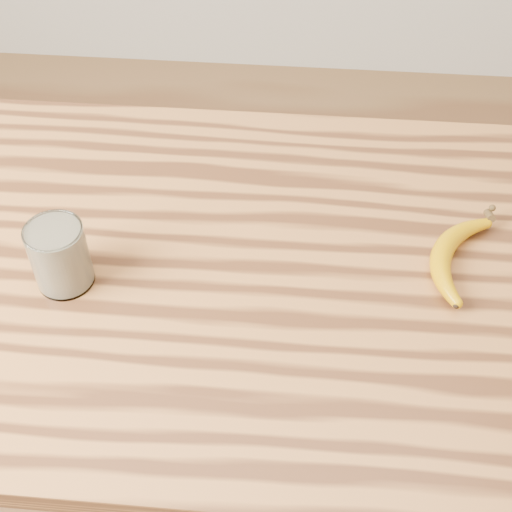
{
  "coord_description": "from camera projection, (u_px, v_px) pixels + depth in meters",
  "views": [
    {
      "loc": [
        0.1,
        -0.75,
        1.73
      ],
      "look_at": [
        0.03,
        -0.01,
        0.93
      ],
      "focal_mm": 50.0,
      "sensor_mm": 36.0,
      "label": 1
    }
  ],
  "objects": [
    {
      "name": "smoothie_glass",
      "position": [
        60.0,
        256.0,
        1.05
      ],
      "size": [
        0.09,
        0.09,
        0.11
      ],
      "color": "white",
      "rests_on": "table"
    },
    {
      "name": "table",
      "position": [
        237.0,
        314.0,
        1.21
      ],
      "size": [
        1.2,
        0.8,
        0.9
      ],
      "color": "#A96933",
      "rests_on": "ground"
    },
    {
      "name": "banana",
      "position": [
        442.0,
        251.0,
        1.11
      ],
      "size": [
        0.19,
        0.29,
        0.03
      ],
      "primitive_type": null,
      "rotation": [
        0.0,
        0.0,
        -0.36
      ],
      "color": "#C58900",
      "rests_on": "table"
    }
  ]
}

